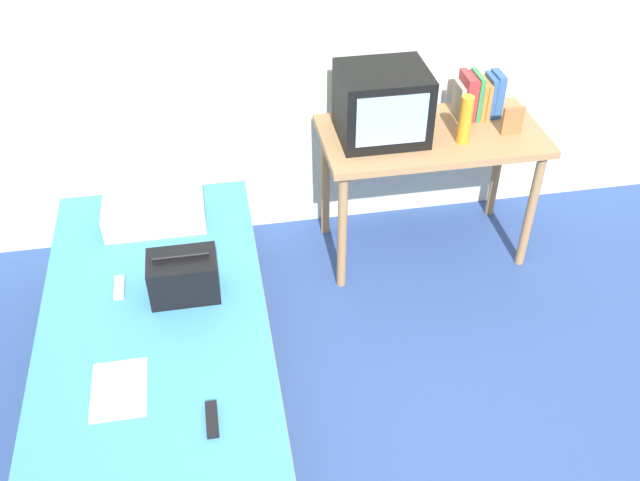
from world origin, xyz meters
TOP-DOWN VIEW (x-y plane):
  - wall_back at (0.00, 2.00)m, footprint 5.20×0.10m
  - bed at (-0.87, 0.76)m, footprint 1.00×2.00m
  - desk at (0.60, 1.58)m, footprint 1.16×0.60m
  - tv at (0.33, 1.60)m, footprint 0.44×0.39m
  - water_bottle at (0.73, 1.46)m, footprint 0.07×0.07m
  - book_row at (0.89, 1.72)m, footprint 0.24×0.16m
  - picture_frame at (1.00, 1.50)m, footprint 0.11×0.02m
  - pillow at (-0.85, 1.44)m, footprint 0.49×0.30m
  - handbag at (-0.72, 0.88)m, footprint 0.30×0.20m
  - magazine at (-0.99, 0.38)m, footprint 0.21×0.29m
  - remote_dark at (-0.65, 0.17)m, footprint 0.04×0.16m
  - remote_silver at (-1.01, 0.96)m, footprint 0.04×0.14m

SIDE VIEW (x-z plane):
  - bed at x=-0.87m, z-range 0.00..0.48m
  - magazine at x=-0.99m, z-range 0.48..0.49m
  - remote_dark at x=-0.65m, z-range 0.48..0.50m
  - remote_silver at x=-1.01m, z-range 0.48..0.50m
  - pillow at x=-0.85m, z-range 0.48..0.61m
  - handbag at x=-0.72m, z-range 0.47..0.69m
  - desk at x=0.60m, z-range 0.28..1.05m
  - picture_frame at x=1.00m, z-range 0.77..0.92m
  - book_row at x=0.89m, z-range 0.76..1.00m
  - water_bottle at x=0.73m, z-range 0.77..1.02m
  - tv at x=0.33m, z-range 0.77..1.13m
  - wall_back at x=0.00m, z-range 0.00..2.60m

